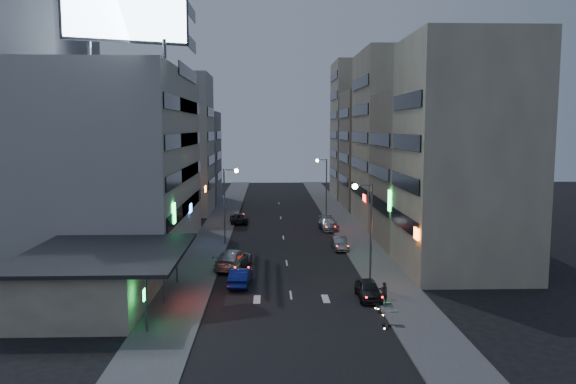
{
  "coord_description": "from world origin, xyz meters",
  "views": [
    {
      "loc": [
        -1.58,
        -36.58,
        12.41
      ],
      "look_at": [
        0.21,
        16.6,
        6.29
      ],
      "focal_mm": 35.0,
      "sensor_mm": 36.0,
      "label": 1
    }
  ],
  "objects_px": {
    "parked_car_right_near": "(368,289)",
    "road_car_silver": "(233,259)",
    "person": "(384,293)",
    "scooter_black_a": "(405,317)",
    "scooter_black_b": "(390,297)",
    "scooter_silver_a": "(397,303)",
    "road_car_blue": "(240,277)",
    "scooter_blue": "(393,299)",
    "parked_car_right_mid": "(340,243)",
    "parked_car_left": "(239,218)",
    "scooter_silver_b": "(390,295)",
    "parked_car_right_far": "(328,224)"
  },
  "relations": [
    {
      "from": "parked_car_right_far",
      "to": "scooter_black_a",
      "type": "bearing_deg",
      "value": -91.58
    },
    {
      "from": "parked_car_right_far",
      "to": "road_car_blue",
      "type": "distance_m",
      "value": 25.83
    },
    {
      "from": "parked_car_right_far",
      "to": "scooter_silver_b",
      "type": "bearing_deg",
      "value": -91.13
    },
    {
      "from": "parked_car_left",
      "to": "road_car_blue",
      "type": "height_order",
      "value": "road_car_blue"
    },
    {
      "from": "parked_car_right_near",
      "to": "scooter_blue",
      "type": "distance_m",
      "value": 2.47
    },
    {
      "from": "scooter_black_a",
      "to": "scooter_black_b",
      "type": "bearing_deg",
      "value": 13.42
    },
    {
      "from": "road_car_blue",
      "to": "person",
      "type": "height_order",
      "value": "person"
    },
    {
      "from": "parked_car_right_near",
      "to": "person",
      "type": "height_order",
      "value": "person"
    },
    {
      "from": "road_car_silver",
      "to": "scooter_silver_b",
      "type": "bearing_deg",
      "value": 150.76
    },
    {
      "from": "scooter_silver_a",
      "to": "parked_car_left",
      "type": "bearing_deg",
      "value": 13.23
    },
    {
      "from": "parked_car_right_near",
      "to": "scooter_black_a",
      "type": "relative_size",
      "value": 2.3
    },
    {
      "from": "road_car_blue",
      "to": "parked_car_right_mid",
      "type": "bearing_deg",
      "value": -121.96
    },
    {
      "from": "parked_car_right_mid",
      "to": "parked_car_right_near",
      "type": "bearing_deg",
      "value": -91.04
    },
    {
      "from": "parked_car_left",
      "to": "scooter_silver_b",
      "type": "bearing_deg",
      "value": 104.13
    },
    {
      "from": "scooter_black_b",
      "to": "scooter_silver_b",
      "type": "height_order",
      "value": "scooter_silver_b"
    },
    {
      "from": "parked_car_right_near",
      "to": "scooter_silver_b",
      "type": "distance_m",
      "value": 1.78
    },
    {
      "from": "parked_car_left",
      "to": "road_car_silver",
      "type": "relative_size",
      "value": 0.81
    },
    {
      "from": "parked_car_right_far",
      "to": "road_car_silver",
      "type": "bearing_deg",
      "value": -123.28
    },
    {
      "from": "parked_car_right_near",
      "to": "scooter_black_b",
      "type": "height_order",
      "value": "parked_car_right_near"
    },
    {
      "from": "scooter_blue",
      "to": "road_car_silver",
      "type": "bearing_deg",
      "value": 61.76
    },
    {
      "from": "scooter_blue",
      "to": "scooter_black_b",
      "type": "bearing_deg",
      "value": 28.51
    },
    {
      "from": "scooter_blue",
      "to": "scooter_silver_b",
      "type": "bearing_deg",
      "value": 17.92
    },
    {
      "from": "person",
      "to": "scooter_blue",
      "type": "xyz_separation_m",
      "value": [
        0.52,
        -0.55,
        -0.27
      ]
    },
    {
      "from": "road_car_blue",
      "to": "scooter_black_b",
      "type": "xyz_separation_m",
      "value": [
        10.74,
        -5.32,
        -0.09
      ]
    },
    {
      "from": "parked_car_right_near",
      "to": "road_car_silver",
      "type": "distance_m",
      "value": 13.98
    },
    {
      "from": "scooter_silver_a",
      "to": "scooter_blue",
      "type": "relative_size",
      "value": 0.99
    },
    {
      "from": "parked_car_left",
      "to": "road_car_blue",
      "type": "xyz_separation_m",
      "value": [
        1.72,
        -29.27,
        0.07
      ]
    },
    {
      "from": "parked_car_left",
      "to": "scooter_black_a",
      "type": "xyz_separation_m",
      "value": [
        12.48,
        -38.87,
        0.01
      ]
    },
    {
      "from": "parked_car_right_mid",
      "to": "road_car_blue",
      "type": "xyz_separation_m",
      "value": [
        -9.48,
        -12.85,
        0.07
      ]
    },
    {
      "from": "road_car_blue",
      "to": "scooter_black_a",
      "type": "distance_m",
      "value": 14.42
    },
    {
      "from": "scooter_black_b",
      "to": "scooter_blue",
      "type": "bearing_deg",
      "value": 179.27
    },
    {
      "from": "parked_car_left",
      "to": "parked_car_right_far",
      "type": "distance_m",
      "value": 12.37
    },
    {
      "from": "parked_car_right_near",
      "to": "scooter_blue",
      "type": "height_order",
      "value": "parked_car_right_near"
    },
    {
      "from": "parked_car_left",
      "to": "road_car_silver",
      "type": "height_order",
      "value": "road_car_silver"
    },
    {
      "from": "road_car_silver",
      "to": "scooter_silver_a",
      "type": "distance_m",
      "value": 17.11
    },
    {
      "from": "parked_car_right_near",
      "to": "person",
      "type": "distance_m",
      "value": 1.74
    },
    {
      "from": "scooter_black_b",
      "to": "road_car_silver",
      "type": "bearing_deg",
      "value": 33.39
    },
    {
      "from": "parked_car_right_mid",
      "to": "scooter_blue",
      "type": "relative_size",
      "value": 2.43
    },
    {
      "from": "parked_car_left",
      "to": "scooter_blue",
      "type": "distance_m",
      "value": 37.21
    },
    {
      "from": "scooter_silver_a",
      "to": "scooter_blue",
      "type": "distance_m",
      "value": 0.99
    },
    {
      "from": "parked_car_right_far",
      "to": "scooter_silver_b",
      "type": "distance_m",
      "value": 28.93
    },
    {
      "from": "road_car_silver",
      "to": "scooter_blue",
      "type": "distance_m",
      "value": 16.38
    },
    {
      "from": "scooter_black_a",
      "to": "person",
      "type": "bearing_deg",
      "value": 18.92
    },
    {
      "from": "scooter_silver_a",
      "to": "scooter_blue",
      "type": "height_order",
      "value": "scooter_blue"
    },
    {
      "from": "person",
      "to": "scooter_silver_a",
      "type": "height_order",
      "value": "person"
    },
    {
      "from": "parked_car_right_mid",
      "to": "scooter_silver_b",
      "type": "relative_size",
      "value": 2.3
    },
    {
      "from": "parked_car_right_far",
      "to": "scooter_black_a",
      "type": "relative_size",
      "value": 2.83
    },
    {
      "from": "parked_car_right_mid",
      "to": "scooter_silver_a",
      "type": "xyz_separation_m",
      "value": [
        1.4,
        -19.59,
        -0.04
      ]
    },
    {
      "from": "road_car_blue",
      "to": "road_car_silver",
      "type": "distance_m",
      "value": 5.72
    },
    {
      "from": "parked_car_right_far",
      "to": "parked_car_right_near",
      "type": "bearing_deg",
      "value": -93.76
    }
  ]
}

